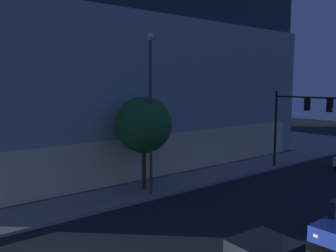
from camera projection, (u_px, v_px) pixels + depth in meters
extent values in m
cube|color=#4C4C51|center=(82.00, 146.00, 37.50)|extent=(30.27, 30.92, 0.15)
cube|color=#F7EBAD|center=(171.00, 153.00, 25.59)|extent=(26.88, 0.60, 2.92)
cube|color=#94ABAA|center=(80.00, 92.00, 36.84)|extent=(29.87, 30.52, 11.19)
cube|color=#1F323B|center=(78.00, 20.00, 36.00)|extent=(29.27, 29.91, 3.38)
cylinder|color=black|center=(275.00, 129.00, 27.79)|extent=(0.18, 0.18, 5.90)
cylinder|color=black|center=(304.00, 97.00, 25.54)|extent=(0.34, 4.85, 0.12)
cube|color=black|center=(307.00, 104.00, 25.40)|extent=(0.33, 0.33, 0.90)
sphere|color=red|center=(310.00, 100.00, 25.22)|extent=(0.18, 0.18, 0.18)
cube|color=black|center=(330.00, 105.00, 24.03)|extent=(0.33, 0.33, 0.90)
sphere|color=yellow|center=(332.00, 110.00, 23.92)|extent=(0.18, 0.18, 0.18)
cylinder|color=#404040|center=(151.00, 118.00, 20.48)|extent=(0.16, 0.16, 8.93)
sphere|color=#F9EFC6|center=(150.00, 37.00, 19.94)|extent=(0.44, 0.44, 0.44)
cylinder|color=#4B361E|center=(144.00, 168.00, 21.74)|extent=(0.25, 0.25, 2.62)
sphere|color=#23682B|center=(144.00, 125.00, 21.43)|extent=(3.44, 3.44, 3.44)
cube|color=black|center=(264.00, 251.00, 11.39)|extent=(1.98, 1.84, 0.61)
cube|color=#F9F4CC|center=(316.00, 236.00, 13.89)|extent=(0.13, 0.20, 0.12)
cylinder|color=black|center=(318.00, 235.00, 14.73)|extent=(0.68, 0.26, 0.68)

